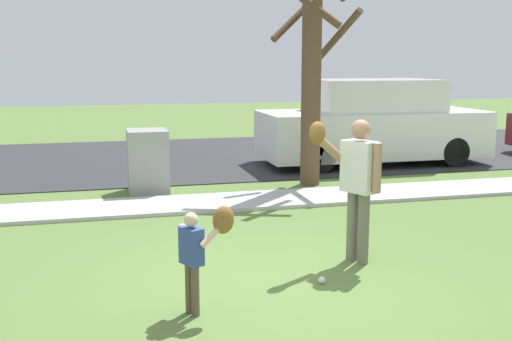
% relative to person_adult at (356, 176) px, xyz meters
% --- Properties ---
extents(ground_plane, '(48.00, 48.00, 0.00)m').
position_rel_person_adult_xyz_m(ground_plane, '(-1.10, 3.14, -1.02)').
color(ground_plane, '#567538').
extents(sidewalk_strip, '(36.00, 1.20, 0.06)m').
position_rel_person_adult_xyz_m(sidewalk_strip, '(-1.10, 3.24, -0.99)').
color(sidewalk_strip, '#B2B2AD').
rests_on(sidewalk_strip, ground).
extents(road_surface, '(36.00, 6.80, 0.02)m').
position_rel_person_adult_xyz_m(road_surface, '(-1.10, 8.24, -1.01)').
color(road_surface, '#2D2D30').
rests_on(road_surface, ground).
extents(person_adult, '(0.82, 0.54, 1.65)m').
position_rel_person_adult_xyz_m(person_adult, '(0.00, 0.00, 0.00)').
color(person_adult, '#6B6656').
rests_on(person_adult, ground).
extents(person_child, '(0.53, 0.31, 1.01)m').
position_rel_person_adult_xyz_m(person_child, '(-1.93, -1.02, -0.36)').
color(person_child, brown).
rests_on(person_child, ground).
extents(baseball, '(0.07, 0.07, 0.07)m').
position_rel_person_adult_xyz_m(baseball, '(-0.60, -0.57, -0.98)').
color(baseball, white).
rests_on(baseball, ground).
extents(utility_cabinet, '(0.69, 0.76, 1.11)m').
position_rel_person_adult_xyz_m(utility_cabinet, '(-2.00, 4.48, -0.46)').
color(utility_cabinet, gray).
rests_on(utility_cabinet, ground).
extents(street_tree_near, '(1.84, 1.88, 4.18)m').
position_rel_person_adult_xyz_m(street_tree_near, '(1.00, 4.40, 1.23)').
color(street_tree_near, brown).
rests_on(street_tree_near, ground).
extents(parked_van_white, '(5.00, 1.95, 1.88)m').
position_rel_person_adult_xyz_m(parked_van_white, '(3.13, 6.29, -0.12)').
color(parked_van_white, silver).
rests_on(parked_van_white, road_surface).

